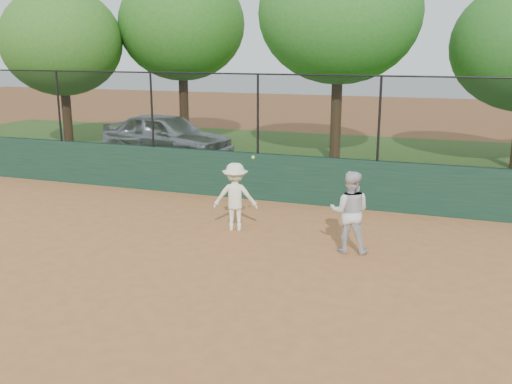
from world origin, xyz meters
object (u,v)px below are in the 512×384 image
(parked_car, at_px, (167,136))
(tree_0, at_px, (61,42))
(tree_2, at_px, (340,13))
(player_second, at_px, (350,212))
(tree_1, at_px, (181,25))
(player_main, at_px, (235,197))

(parked_car, bearing_deg, tree_0, 95.61)
(tree_2, bearing_deg, parked_car, -165.88)
(player_second, height_order, tree_2, tree_2)
(tree_0, height_order, tree_2, tree_2)
(parked_car, xyz_separation_m, tree_0, (-4.36, 0.31, 3.20))
(tree_0, xyz_separation_m, tree_2, (10.02, 1.11, 0.89))
(tree_1, bearing_deg, parked_car, -77.03)
(parked_car, bearing_deg, player_second, -123.34)
(player_second, height_order, tree_1, tree_1)
(player_main, bearing_deg, player_second, -11.98)
(tree_2, bearing_deg, player_second, -76.40)
(parked_car, height_order, tree_2, tree_2)
(tree_0, bearing_deg, parked_car, -4.07)
(tree_1, relative_size, tree_2, 0.94)
(player_second, relative_size, tree_0, 0.26)
(player_second, distance_m, tree_2, 9.82)
(parked_car, distance_m, tree_0, 5.42)
(tree_0, xyz_separation_m, tree_1, (3.77, 2.26, 0.63))
(player_main, xyz_separation_m, tree_2, (0.44, 8.13, 4.17))
(tree_2, bearing_deg, tree_0, -173.66)
(parked_car, bearing_deg, player_main, -132.40)
(parked_car, relative_size, tree_0, 0.80)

